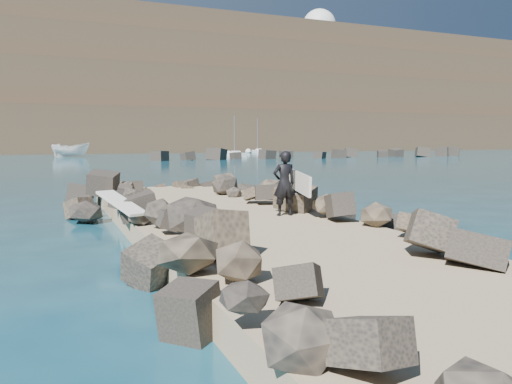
# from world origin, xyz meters

# --- Properties ---
(ground) EXTENTS (800.00, 800.00, 0.00)m
(ground) POSITION_xyz_m (0.00, 0.00, 0.00)
(ground) COLOR #0F384C
(ground) RESTS_ON ground
(jetty) EXTENTS (6.00, 26.00, 0.60)m
(jetty) POSITION_xyz_m (0.00, -2.00, 0.30)
(jetty) COLOR #8C7759
(jetty) RESTS_ON ground
(riprap_left) EXTENTS (2.60, 22.00, 1.00)m
(riprap_left) POSITION_xyz_m (-2.90, -1.50, 0.50)
(riprap_left) COLOR black
(riprap_left) RESTS_ON ground
(riprap_right) EXTENTS (2.60, 22.00, 1.00)m
(riprap_right) POSITION_xyz_m (2.90, -1.50, 0.50)
(riprap_right) COLOR black
(riprap_right) RESTS_ON ground
(breakwater_secondary) EXTENTS (52.00, 4.00, 1.20)m
(breakwater_secondary) POSITION_xyz_m (35.00, 55.00, 0.60)
(breakwater_secondary) COLOR black
(breakwater_secondary) RESTS_ON ground
(headland) EXTENTS (360.00, 140.00, 32.00)m
(headland) POSITION_xyz_m (10.00, 160.00, 16.00)
(headland) COLOR #2D4919
(headland) RESTS_ON ground
(surfboard_resting) EXTENTS (1.17, 2.19, 0.07)m
(surfboard_resting) POSITION_xyz_m (-3.25, 0.89, 1.04)
(surfboard_resting) COLOR silver
(surfboard_resting) RESTS_ON riprap_left
(boat_imported) EXTENTS (6.14, 2.77, 2.30)m
(boat_imported) POSITION_xyz_m (-1.24, 75.28, 1.15)
(boat_imported) COLOR silver
(boat_imported) RESTS_ON ground
(surfer_with_board) EXTENTS (1.07, 2.39, 1.94)m
(surfer_with_board) POSITION_xyz_m (1.53, 0.29, 1.58)
(surfer_with_board) COLOR black
(surfer_with_board) RESTS_ON jetty
(radome) EXTENTS (13.00, 13.00, 20.59)m
(radome) POSITION_xyz_m (93.92, 159.12, 43.97)
(radome) COLOR silver
(radome) RESTS_ON headland
(sailboat_f) EXTENTS (2.59, 6.16, 7.37)m
(sailboat_f) POSITION_xyz_m (35.66, 82.74, 0.35)
(sailboat_f) COLOR white
(sailboat_f) RESTS_ON ground
(sailboat_d) EXTENTS (2.38, 5.86, 7.05)m
(sailboat_d) POSITION_xyz_m (24.40, 66.19, 0.35)
(sailboat_d) COLOR white
(sailboat_d) RESTS_ON ground
(headland_buildings) EXTENTS (137.50, 30.50, 5.00)m
(headland_buildings) POSITION_xyz_m (16.81, 152.19, 33.97)
(headland_buildings) COLOR white
(headland_buildings) RESTS_ON headland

